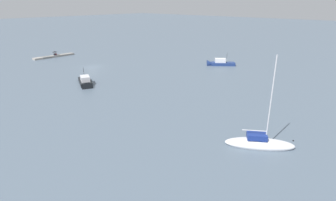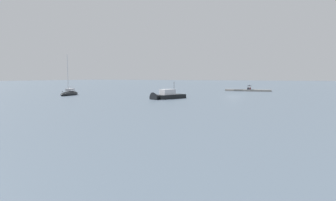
# 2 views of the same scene
# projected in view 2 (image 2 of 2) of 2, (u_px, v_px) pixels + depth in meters

# --- Properties ---
(ground_plane) EXTENTS (500.00, 500.00, 0.00)m
(ground_plane) POSITION_uv_depth(u_px,v_px,m) (234.00, 96.00, 59.22)
(ground_plane) COLOR slate
(seawall_pier) EXTENTS (12.80, 1.97, 0.53)m
(seawall_pier) POSITION_uv_depth(u_px,v_px,m) (248.00, 90.00, 78.21)
(seawall_pier) COLOR gray
(seawall_pier) RESTS_ON ground_plane
(person_seated_maroon_left) EXTENTS (0.48, 0.66, 0.73)m
(person_seated_maroon_left) POSITION_uv_depth(u_px,v_px,m) (250.00, 89.00, 77.83)
(person_seated_maroon_left) COLOR #1E2333
(person_seated_maroon_left) RESTS_ON seawall_pier
(person_seated_dark_right) EXTENTS (0.48, 0.66, 0.73)m
(person_seated_dark_right) POSITION_uv_depth(u_px,v_px,m) (248.00, 89.00, 78.00)
(person_seated_dark_right) COLOR #1E2333
(person_seated_dark_right) RESTS_ON seawall_pier
(umbrella_open_black) EXTENTS (1.47, 1.47, 1.31)m
(umbrella_open_black) POSITION_uv_depth(u_px,v_px,m) (249.00, 86.00, 77.94)
(umbrella_open_black) COLOR black
(umbrella_open_black) RESTS_ON seawall_pier
(sailboat_black_far) EXTENTS (4.58, 7.83, 9.53)m
(sailboat_black_far) POSITION_uv_depth(u_px,v_px,m) (70.00, 94.00, 61.69)
(sailboat_black_far) COLOR black
(sailboat_black_far) RESTS_ON ground_plane
(motorboat_black_far) EXTENTS (5.16, 7.55, 4.10)m
(motorboat_black_far) POSITION_uv_depth(u_px,v_px,m) (166.00, 97.00, 51.36)
(motorboat_black_far) COLOR black
(motorboat_black_far) RESTS_ON ground_plane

